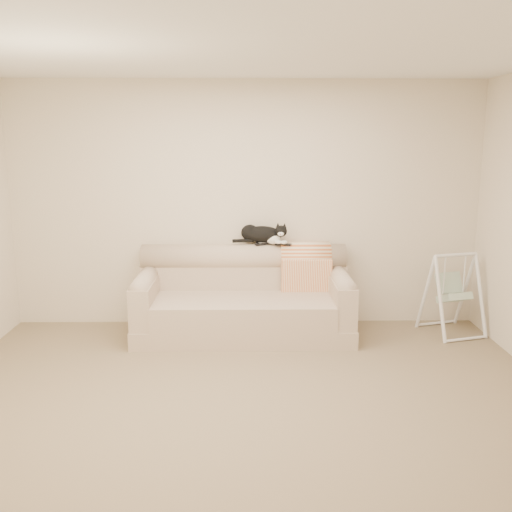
{
  "coord_description": "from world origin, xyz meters",
  "views": [
    {
      "loc": [
        0.03,
        -4.06,
        2.02
      ],
      "look_at": [
        0.1,
        1.27,
        0.9
      ],
      "focal_mm": 40.0,
      "sensor_mm": 36.0,
      "label": 1
    }
  ],
  "objects": [
    {
      "name": "room_shell",
      "position": [
        0.0,
        0.0,
        1.53
      ],
      "size": [
        5.04,
        4.04,
        2.6
      ],
      "color": "beige",
      "rests_on": "ground"
    },
    {
      "name": "remote_b",
      "position": [
        0.4,
        1.81,
        0.91
      ],
      "size": [
        0.18,
        0.1,
        0.02
      ],
      "color": "black",
      "rests_on": "sofa"
    },
    {
      "name": "ground_plane",
      "position": [
        0.0,
        0.0,
        0.0
      ],
      "size": [
        5.0,
        5.0,
        0.0
      ],
      "primitive_type": "plane",
      "color": "#7B684C",
      "rests_on": "ground"
    },
    {
      "name": "remote_a",
      "position": [
        0.19,
        1.86,
        0.91
      ],
      "size": [
        0.19,
        0.11,
        0.03
      ],
      "color": "black",
      "rests_on": "sofa"
    },
    {
      "name": "tuxedo_cat",
      "position": [
        0.18,
        1.87,
        1.01
      ],
      "size": [
        0.59,
        0.32,
        0.23
      ],
      "color": "black",
      "rests_on": "sofa"
    },
    {
      "name": "sofa",
      "position": [
        -0.02,
        1.62,
        0.35
      ],
      "size": [
        2.2,
        0.93,
        0.9
      ],
      "color": "tan",
      "rests_on": "ground"
    },
    {
      "name": "baby_swing",
      "position": [
        2.15,
        1.61,
        0.43
      ],
      "size": [
        0.65,
        0.67,
        0.86
      ],
      "color": "white",
      "rests_on": "ground"
    },
    {
      "name": "throw_blanket",
      "position": [
        0.63,
        1.84,
        0.72
      ],
      "size": [
        0.52,
        0.38,
        0.58
      ],
      "color": "orange",
      "rests_on": "sofa"
    }
  ]
}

